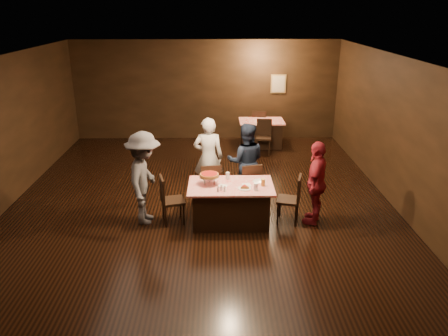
% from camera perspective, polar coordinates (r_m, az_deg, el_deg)
% --- Properties ---
extents(room, '(10.00, 10.04, 3.02)m').
position_cam_1_polar(room, '(8.46, -3.20, 8.19)').
color(room, black).
rests_on(room, ground).
extents(main_table, '(1.60, 1.00, 0.77)m').
position_cam_1_polar(main_table, '(8.35, 0.87, -4.67)').
color(main_table, red).
rests_on(main_table, ground).
extents(back_table, '(1.30, 0.90, 0.77)m').
position_cam_1_polar(back_table, '(12.97, 4.87, 4.55)').
color(back_table, red).
rests_on(back_table, ground).
extents(chair_far_left, '(0.48, 0.48, 0.95)m').
position_cam_1_polar(chair_far_left, '(9.00, -1.82, -2.14)').
color(chair_far_left, black).
rests_on(chair_far_left, ground).
extents(chair_far_right, '(0.51, 0.51, 0.95)m').
position_cam_1_polar(chair_far_right, '(9.02, 3.27, -2.10)').
color(chair_far_right, black).
rests_on(chair_far_right, ground).
extents(chair_end_left, '(0.51, 0.51, 0.95)m').
position_cam_1_polar(chair_end_left, '(8.35, -6.71, -4.14)').
color(chair_end_left, black).
rests_on(chair_end_left, ground).
extents(chair_end_right, '(0.51, 0.51, 0.95)m').
position_cam_1_polar(chair_end_right, '(8.42, 8.40, -4.02)').
color(chair_end_right, black).
rests_on(chair_end_right, ground).
extents(chair_back_near, '(0.48, 0.48, 0.95)m').
position_cam_1_polar(chair_back_near, '(12.28, 5.20, 4.05)').
color(chair_back_near, black).
rests_on(chair_back_near, ground).
extents(chair_back_far, '(0.50, 0.50, 0.95)m').
position_cam_1_polar(chair_back_far, '(13.52, 4.64, 5.62)').
color(chair_back_far, black).
rests_on(chair_back_far, ground).
extents(diner_white_jacket, '(0.64, 0.42, 1.75)m').
position_cam_1_polar(diner_white_jacket, '(9.35, -2.05, 1.39)').
color(diner_white_jacket, silver).
rests_on(diner_white_jacket, ground).
extents(diner_navy_hoodie, '(0.84, 0.67, 1.66)m').
position_cam_1_polar(diner_navy_hoodie, '(9.24, 2.86, 0.85)').
color(diner_navy_hoodie, '#151E32').
rests_on(diner_navy_hoodie, ground).
extents(diner_grey_knit, '(0.72, 1.19, 1.79)m').
position_cam_1_polar(diner_grey_knit, '(8.30, -10.36, -1.34)').
color(diner_grey_knit, '#4D4C51').
rests_on(diner_grey_knit, ground).
extents(diner_red_shirt, '(0.73, 1.03, 1.62)m').
position_cam_1_polar(diner_red_shirt, '(8.37, 11.96, -1.89)').
color(diner_red_shirt, maroon).
rests_on(diner_red_shirt, ground).
extents(pizza_stand, '(0.38, 0.38, 0.22)m').
position_cam_1_polar(pizza_stand, '(8.17, -1.92, -0.95)').
color(pizza_stand, black).
rests_on(pizza_stand, main_table).
extents(plate_with_slice, '(0.25, 0.25, 0.06)m').
position_cam_1_polar(plate_with_slice, '(8.03, 2.71, -2.56)').
color(plate_with_slice, white).
rests_on(plate_with_slice, main_table).
extents(plate_empty, '(0.25, 0.25, 0.01)m').
position_cam_1_polar(plate_empty, '(8.37, 4.63, -1.76)').
color(plate_empty, white).
rests_on(plate_empty, main_table).
extents(glass_front_right, '(0.08, 0.08, 0.14)m').
position_cam_1_polar(glass_front_right, '(7.96, 4.19, -2.44)').
color(glass_front_right, silver).
rests_on(glass_front_right, main_table).
extents(glass_amber, '(0.08, 0.08, 0.14)m').
position_cam_1_polar(glass_amber, '(8.16, 5.12, -1.88)').
color(glass_amber, '#BF7F26').
rests_on(glass_amber, main_table).
extents(glass_back, '(0.08, 0.08, 0.14)m').
position_cam_1_polar(glass_back, '(8.44, 0.49, -1.01)').
color(glass_back, silver).
rests_on(glass_back, main_table).
extents(condiments, '(0.17, 0.10, 0.09)m').
position_cam_1_polar(condiments, '(7.91, -0.35, -2.71)').
color(condiments, silver).
rests_on(condiments, main_table).
extents(napkin_center, '(0.19, 0.19, 0.01)m').
position_cam_1_polar(napkin_center, '(8.21, 2.98, -2.20)').
color(napkin_center, white).
rests_on(napkin_center, main_table).
extents(napkin_left, '(0.21, 0.21, 0.01)m').
position_cam_1_polar(napkin_left, '(8.14, -0.16, -2.36)').
color(napkin_left, white).
rests_on(napkin_left, main_table).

